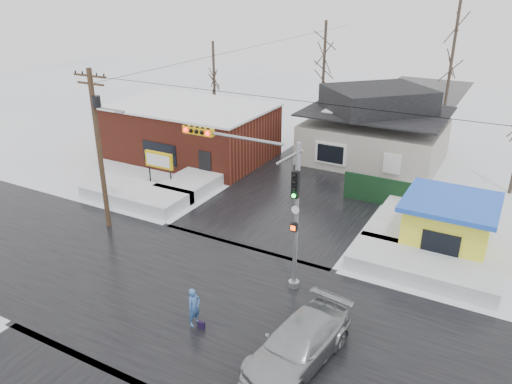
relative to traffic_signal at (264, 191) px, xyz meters
The scene contains 20 objects.
ground 5.94m from the traffic_signal, 129.36° to the right, with size 120.00×120.00×0.00m, color white.
road_ns 5.94m from the traffic_signal, 129.36° to the right, with size 10.00×120.00×0.02m, color black.
road_ew 5.94m from the traffic_signal, 129.36° to the right, with size 120.00×10.00×0.02m, color black.
snowbank_nw 12.81m from the traffic_signal, 160.57° to the left, with size 7.00×3.00×0.80m, color white.
snowbank_ne 8.75m from the traffic_signal, 31.56° to the left, with size 7.00×3.00×0.80m, color white.
snowbank_nside_w 13.70m from the traffic_signal, 136.24° to the left, with size 3.00×8.00×0.80m, color white.
snowbank_nside_e 10.94m from the traffic_signal, 63.18° to the left, with size 3.00×8.00×0.80m, color white.
traffic_signal is the anchor object (origin of this frame).
utility_pole 10.39m from the traffic_signal, behind, with size 3.15×0.44×9.00m.
brick_building 18.87m from the traffic_signal, 135.87° to the left, with size 12.20×8.20×4.12m.
marquee_sign 13.42m from the traffic_signal, 150.28° to the left, with size 2.20×0.21×2.55m.
house 19.13m from the traffic_signal, 91.29° to the left, with size 10.40×8.40×5.76m.
kiosk 10.43m from the traffic_signal, 44.84° to the left, with size 4.60×4.60×2.88m.
fence 12.31m from the traffic_signal, 69.77° to the left, with size 8.00×0.12×1.80m, color black.
tree_far_left 24.16m from the traffic_signal, 105.60° to the left, with size 3.00×3.00×10.00m.
tree_far_mid 25.78m from the traffic_signal, 81.89° to the left, with size 3.00×3.00×12.00m.
tree_far_west 26.75m from the traffic_signal, 128.00° to the left, with size 3.00×3.00×8.00m.
pedestrian 5.83m from the traffic_signal, 101.06° to the right, with size 0.61×0.40×1.68m, color #3B63A7.
car 6.86m from the traffic_signal, 49.17° to the right, with size 2.19×5.39×1.57m, color #A1A4A8.
shopping_bag 6.33m from the traffic_signal, 95.56° to the right, with size 0.28×0.12×0.35m, color black.
Camera 1 is at (11.89, -14.98, 13.19)m, focal length 35.00 mm.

